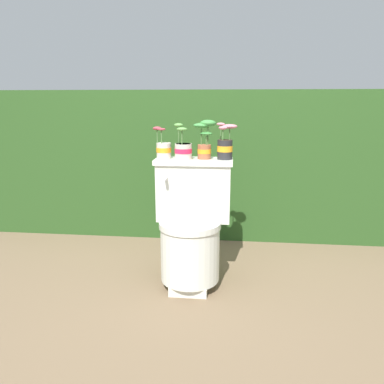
{
  "coord_description": "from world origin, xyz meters",
  "views": [
    {
      "loc": [
        0.2,
        -2.09,
        1.1
      ],
      "look_at": [
        -0.03,
        0.09,
        0.57
      ],
      "focal_mm": 35.0,
      "sensor_mm": 36.0,
      "label": 1
    }
  ],
  "objects_px": {
    "potted_plant_midleft": "(183,149)",
    "potted_plant_middle": "(205,141)",
    "potted_plant_left": "(163,149)",
    "toilet": "(192,225)",
    "potted_plant_midright": "(225,145)"
  },
  "relations": [
    {
      "from": "potted_plant_middle",
      "to": "toilet",
      "type": "bearing_deg",
      "value": -115.88
    },
    {
      "from": "potted_plant_left",
      "to": "potted_plant_middle",
      "type": "height_order",
      "value": "potted_plant_middle"
    },
    {
      "from": "toilet",
      "to": "potted_plant_midleft",
      "type": "height_order",
      "value": "potted_plant_midleft"
    },
    {
      "from": "potted_plant_middle",
      "to": "potted_plant_left",
      "type": "bearing_deg",
      "value": -178.84
    },
    {
      "from": "potted_plant_middle",
      "to": "potted_plant_midright",
      "type": "height_order",
      "value": "potted_plant_middle"
    },
    {
      "from": "potted_plant_midright",
      "to": "potted_plant_middle",
      "type": "bearing_deg",
      "value": 179.69
    },
    {
      "from": "potted_plant_midleft",
      "to": "potted_plant_midright",
      "type": "xyz_separation_m",
      "value": [
        0.26,
        0.03,
        0.02
      ]
    },
    {
      "from": "potted_plant_left",
      "to": "potted_plant_middle",
      "type": "bearing_deg",
      "value": 1.16
    },
    {
      "from": "potted_plant_midleft",
      "to": "potted_plant_middle",
      "type": "xyz_separation_m",
      "value": [
        0.13,
        0.03,
        0.05
      ]
    },
    {
      "from": "potted_plant_midleft",
      "to": "potted_plant_middle",
      "type": "bearing_deg",
      "value": 13.82
    },
    {
      "from": "toilet",
      "to": "potted_plant_middle",
      "type": "height_order",
      "value": "potted_plant_middle"
    },
    {
      "from": "toilet",
      "to": "potted_plant_midright",
      "type": "distance_m",
      "value": 0.53
    },
    {
      "from": "potted_plant_left",
      "to": "potted_plant_midleft",
      "type": "bearing_deg",
      "value": -11.81
    },
    {
      "from": "toilet",
      "to": "potted_plant_left",
      "type": "xyz_separation_m",
      "value": [
        -0.19,
        0.13,
        0.45
      ]
    },
    {
      "from": "potted_plant_left",
      "to": "potted_plant_midleft",
      "type": "xyz_separation_m",
      "value": [
        0.13,
        -0.03,
        0.0
      ]
    }
  ]
}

